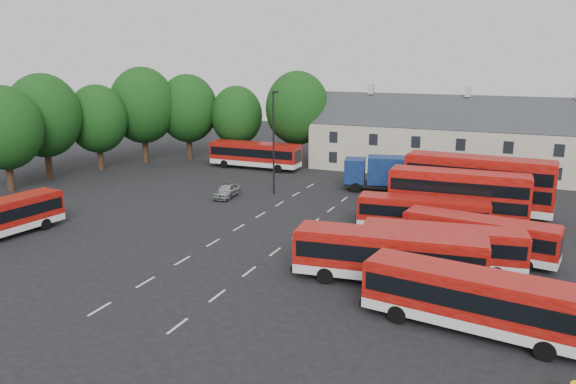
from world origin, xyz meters
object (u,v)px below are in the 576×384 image
at_px(bus_dd_south, 458,195).
at_px(box_truck, 386,172).
at_px(silver_car, 227,191).
at_px(bus_row_a, 474,297).
at_px(lamppost, 274,140).

relative_size(bus_dd_south, box_truck, 1.30).
height_order(bus_dd_south, silver_car, bus_dd_south).
distance_m(bus_row_a, lamppost, 30.57).
height_order(box_truck, lamppost, lamppost).
bearing_deg(lamppost, bus_dd_south, -11.99).
height_order(bus_row_a, box_truck, box_truck).
distance_m(bus_row_a, bus_dd_south, 18.51).
height_order(bus_row_a, lamppost, lamppost).
distance_m(bus_row_a, box_truck, 29.57).
relative_size(bus_row_a, silver_car, 2.81).
xyz_separation_m(bus_dd_south, silver_car, (-21.44, 0.64, -1.85)).
relative_size(bus_dd_south, lamppost, 1.08).
distance_m(box_truck, silver_car, 16.01).
bearing_deg(silver_car, bus_dd_south, -7.10).
bearing_deg(bus_row_a, bus_dd_south, 107.39).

